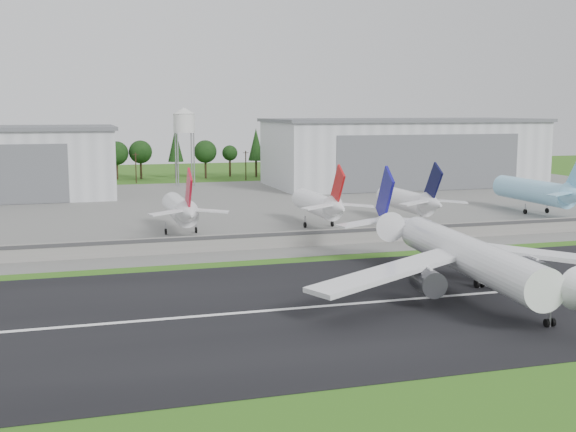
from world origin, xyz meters
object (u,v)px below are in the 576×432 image
object	(u,v)px
main_airliner	(470,265)
parked_jet_skyblue	(540,191)
parked_jet_navy	(411,201)
parked_jet_red_a	(181,210)
parked_jet_red_b	(321,204)

from	to	relation	value
main_airliner	parked_jet_skyblue	distance (m)	96.41
parked_jet_navy	parked_jet_skyblue	world-z (taller)	parked_jet_skyblue
parked_jet_red_a	parked_jet_red_b	size ratio (longest dim) A/B	1.00
main_airliner	parked_jet_navy	size ratio (longest dim) A/B	1.89
main_airliner	parked_jet_red_a	bearing A→B (deg)	-57.11
parked_jet_navy	parked_jet_red_b	bearing A→B (deg)	-179.99
parked_jet_red_a	parked_jet_skyblue	size ratio (longest dim) A/B	0.84
main_airliner	parked_jet_navy	world-z (taller)	main_airliner
main_airliner	parked_jet_red_a	distance (m)	75.37
parked_jet_red_b	parked_jet_navy	bearing A→B (deg)	0.01
parked_jet_red_b	parked_jet_skyblue	bearing A→B (deg)	4.47
parked_jet_navy	parked_jet_skyblue	distance (m)	41.58
parked_jet_red_a	parked_jet_navy	world-z (taller)	parked_jet_red_a
main_airliner	parked_jet_skyblue	xyz separation A→B (m)	(64.06, 72.03, 1.50)
parked_jet_red_b	parked_jet_skyblue	distance (m)	65.28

